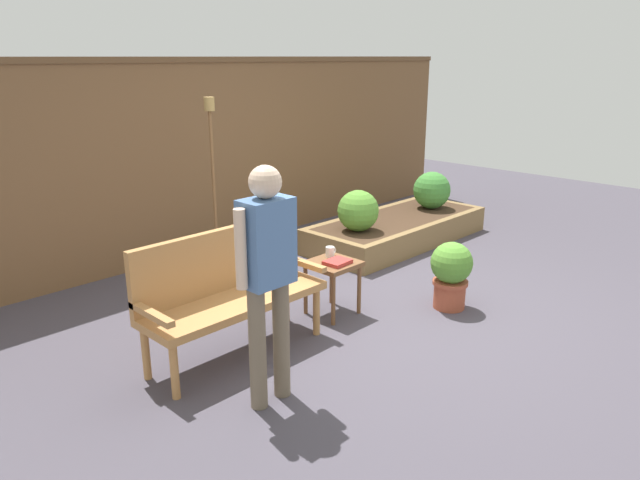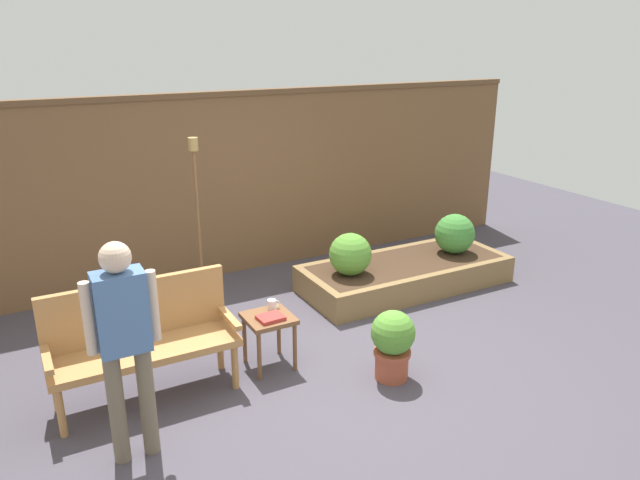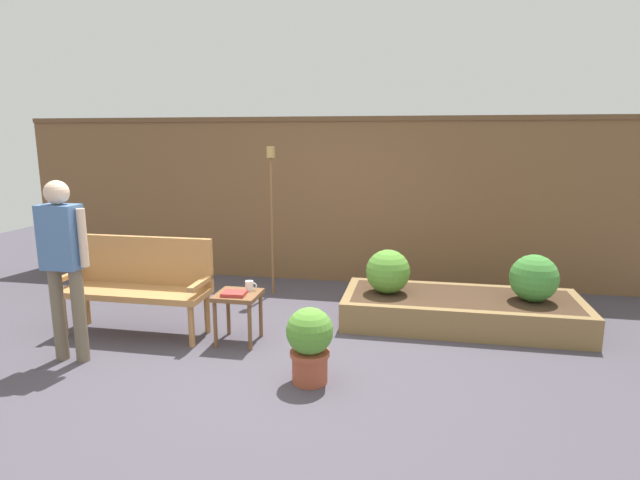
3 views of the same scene
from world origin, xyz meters
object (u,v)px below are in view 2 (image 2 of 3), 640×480
at_px(potted_boxwood, 393,342).
at_px(shrub_far_corner, 455,234).
at_px(tiki_torch, 196,194).
at_px(book_on_table, 271,318).
at_px(person_by_bench, 124,334).
at_px(garden_bench, 141,333).
at_px(side_table, 269,325).
at_px(shrub_near_bench, 350,254).
at_px(cup_on_table, 272,305).

xyz_separation_m(potted_boxwood, shrub_far_corner, (1.94, 1.52, 0.19)).
xyz_separation_m(shrub_far_corner, tiki_torch, (-2.87, 0.67, 0.69)).
xyz_separation_m(book_on_table, person_by_bench, (-1.28, -0.59, 0.44)).
relative_size(garden_bench, tiki_torch, 0.80).
bearing_deg(garden_bench, tiki_torch, 56.67).
height_order(side_table, shrub_far_corner, shrub_far_corner).
bearing_deg(shrub_near_bench, person_by_bench, -150.00).
xyz_separation_m(cup_on_table, book_on_table, (-0.09, -0.17, -0.03)).
xyz_separation_m(garden_bench, person_by_bench, (-0.24, -0.74, 0.39)).
relative_size(cup_on_table, book_on_table, 0.54).
relative_size(book_on_table, person_by_bench, 0.14).
xyz_separation_m(side_table, shrub_near_bench, (1.33, 0.86, 0.13)).
height_order(side_table, book_on_table, book_on_table).
bearing_deg(garden_bench, person_by_bench, -107.72).
bearing_deg(side_table, shrub_near_bench, 32.81).
bearing_deg(tiki_torch, potted_boxwood, -67.00).
xyz_separation_m(potted_boxwood, tiki_torch, (-0.93, 2.19, 0.88)).
xyz_separation_m(book_on_table, tiki_torch, (-0.09, 1.59, 0.72)).
xyz_separation_m(garden_bench, cup_on_table, (1.13, 0.02, -0.02)).
distance_m(book_on_table, potted_boxwood, 1.04).
bearing_deg(shrub_near_bench, tiki_torch, 155.14).
distance_m(side_table, tiki_torch, 1.74).
xyz_separation_m(book_on_table, shrub_near_bench, (1.34, 0.93, 0.03)).
bearing_deg(shrub_far_corner, tiki_torch, 166.95).
distance_m(garden_bench, cup_on_table, 1.13).
height_order(garden_bench, tiki_torch, tiki_torch).
distance_m(side_table, potted_boxwood, 1.06).
height_order(tiki_torch, person_by_bench, tiki_torch).
relative_size(cup_on_table, shrub_near_bench, 0.25).
relative_size(side_table, cup_on_table, 4.21).
height_order(garden_bench, shrub_near_bench, garden_bench).
bearing_deg(garden_bench, potted_boxwood, -21.87).
bearing_deg(shrub_far_corner, side_table, -162.75).
distance_m(cup_on_table, shrub_far_corner, 2.79).
height_order(garden_bench, person_by_bench, person_by_bench).
distance_m(cup_on_table, potted_boxwood, 1.09).
bearing_deg(shrub_near_bench, garden_bench, -162.05).
height_order(book_on_table, shrub_near_bench, shrub_near_bench).
relative_size(cup_on_table, shrub_far_corner, 0.24).
bearing_deg(potted_boxwood, person_by_bench, 179.67).
relative_size(potted_boxwood, person_by_bench, 0.39).
bearing_deg(tiki_torch, shrub_near_bench, -24.86).
height_order(book_on_table, tiki_torch, tiki_torch).
distance_m(garden_bench, potted_boxwood, 2.03).
xyz_separation_m(side_table, book_on_table, (-0.01, -0.07, 0.10)).
bearing_deg(potted_boxwood, garden_bench, 158.13).
height_order(cup_on_table, shrub_near_bench, shrub_near_bench).
bearing_deg(cup_on_table, shrub_near_bench, 31.10).
distance_m(side_table, cup_on_table, 0.19).
xyz_separation_m(cup_on_table, tiki_torch, (-0.19, 1.42, 0.69)).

